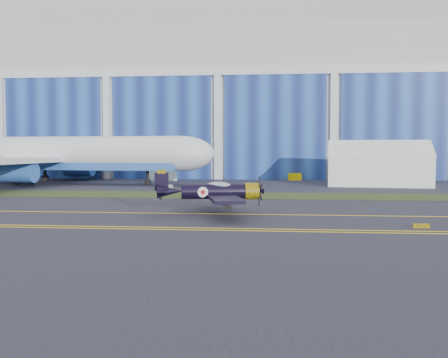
# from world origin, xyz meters

# --- Properties ---
(ground) EXTENTS (260.00, 260.00, 0.00)m
(ground) POSITION_xyz_m (0.00, 0.00, 0.00)
(ground) COLOR #2B2C3A
(ground) RESTS_ON ground
(grass_median) EXTENTS (260.00, 10.00, 0.02)m
(grass_median) POSITION_xyz_m (0.00, 14.00, 0.02)
(grass_median) COLOR #475128
(grass_median) RESTS_ON ground
(hangar) EXTENTS (220.00, 45.70, 30.00)m
(hangar) POSITION_xyz_m (0.00, 71.79, 14.96)
(hangar) COLOR silver
(hangar) RESTS_ON ground
(taxiway_centreline) EXTENTS (200.00, 0.20, 0.02)m
(taxiway_centreline) POSITION_xyz_m (0.00, -5.00, 0.01)
(taxiway_centreline) COLOR yellow
(taxiway_centreline) RESTS_ON ground
(edge_line_near) EXTENTS (80.00, 0.20, 0.02)m
(edge_line_near) POSITION_xyz_m (0.00, -14.50, 0.01)
(edge_line_near) COLOR yellow
(edge_line_near) RESTS_ON ground
(edge_line_far) EXTENTS (80.00, 0.20, 0.02)m
(edge_line_far) POSITION_xyz_m (0.00, -13.50, 0.01)
(edge_line_far) COLOR yellow
(edge_line_far) RESTS_ON ground
(guard_board_right) EXTENTS (1.20, 0.15, 0.35)m
(guard_board_right) POSITION_xyz_m (22.00, -12.00, 0.17)
(guard_board_right) COLOR yellow
(guard_board_right) RESTS_ON ground
(warbird) EXTENTS (13.47, 15.18, 3.90)m
(warbird) POSITION_xyz_m (5.84, -5.33, 2.05)
(warbird) COLOR black
(warbird) RESTS_ON ground
(jetliner) EXTENTS (70.02, 61.17, 22.64)m
(jetliner) POSITION_xyz_m (-27.45, 33.78, 11.32)
(jetliner) COLOR silver
(jetliner) RESTS_ON ground
(tent) EXTENTS (17.01, 13.30, 7.33)m
(tent) POSITION_xyz_m (27.64, 34.86, 3.67)
(tent) COLOR white
(tent) RESTS_ON ground
(shipping_container) EXTENTS (5.94, 3.27, 2.44)m
(shipping_container) POSITION_xyz_m (-10.02, 44.62, 1.22)
(shipping_container) COLOR white
(shipping_container) RESTS_ON ground
(tug) EXTENTS (2.58, 2.01, 1.32)m
(tug) POSITION_xyz_m (14.75, 47.46, 0.66)
(tug) COLOR yellow
(tug) RESTS_ON ground
(barrier_a) EXTENTS (2.01, 0.62, 0.90)m
(barrier_a) POSITION_xyz_m (-3.95, 19.76, 0.45)
(barrier_a) COLOR #9A9898
(barrier_a) RESTS_ON ground
(barrier_b) EXTENTS (2.07, 0.88, 0.90)m
(barrier_b) POSITION_xyz_m (2.52, 20.61, 0.45)
(barrier_b) COLOR gray
(barrier_b) RESTS_ON ground
(barrier_c) EXTENTS (2.06, 0.86, 0.90)m
(barrier_c) POSITION_xyz_m (4.01, 21.00, 0.45)
(barrier_c) COLOR #9A9F99
(barrier_c) RESTS_ON ground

